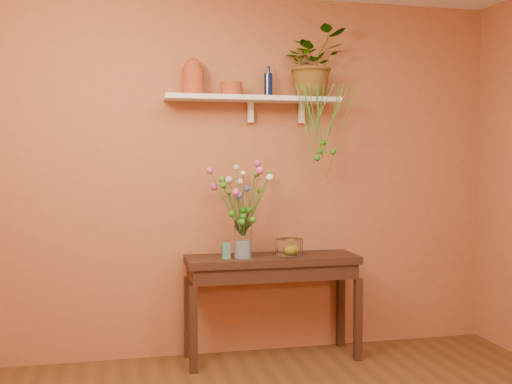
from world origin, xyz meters
TOP-DOWN VIEW (x-y plane):
  - room at (0.00, 0.00)m, footprint 4.04×4.04m
  - sideboard at (0.17, 1.78)m, footprint 1.26×0.41m
  - wall_shelf at (0.06, 1.87)m, footprint 1.30×0.24m
  - terracotta_jug at (-0.39, 1.87)m, footprint 0.20×0.20m
  - terracotta_pot at (-0.12, 1.85)m, footprint 0.19×0.19m
  - blue_bottle at (0.17, 1.90)m, footprint 0.07×0.07m
  - spider_plant at (0.50, 1.86)m, footprint 0.57×0.53m
  - plant_fronds at (0.54, 1.72)m, footprint 0.43×0.25m
  - glass_vase at (-0.06, 1.73)m, footprint 0.13×0.13m
  - bouquet at (-0.08, 1.72)m, footprint 0.46×0.57m
  - glass_bowl at (0.30, 1.77)m, footprint 0.20×0.20m
  - lemon at (0.31, 1.79)m, footprint 0.08×0.08m
  - carton at (-0.18, 1.72)m, footprint 0.06×0.04m

SIDE VIEW (x-z plane):
  - sideboard at x=0.17m, z-range 0.27..1.04m
  - lemon at x=0.31m, z-range 0.77..0.85m
  - glass_bowl at x=0.30m, z-range 0.76..0.88m
  - carton at x=-0.18m, z-range 0.77..0.88m
  - glass_vase at x=-0.06m, z-range 0.75..1.01m
  - bouquet at x=-0.08m, z-range 0.98..1.53m
  - room at x=0.00m, z-range 0.00..2.70m
  - plant_fronds at x=0.54m, z-range 1.31..1.99m
  - wall_shelf at x=0.06m, z-range 1.82..2.01m
  - terracotta_pot at x=-0.12m, z-range 1.94..2.03m
  - blue_bottle at x=0.17m, z-range 1.92..2.15m
  - terracotta_jug at x=-0.39m, z-range 1.93..2.19m
  - spider_plant at x=0.50m, z-range 1.94..2.45m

